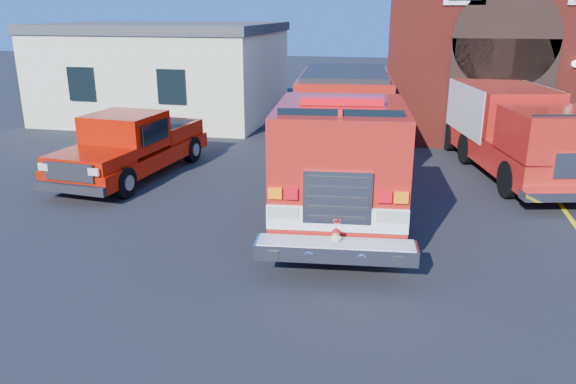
% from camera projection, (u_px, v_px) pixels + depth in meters
% --- Properties ---
extents(ground, '(100.00, 100.00, 0.00)m').
position_uv_depth(ground, '(299.00, 228.00, 13.36)').
color(ground, black).
rests_on(ground, ground).
extents(parking_stripe_mid, '(0.12, 3.00, 0.01)m').
position_uv_depth(parking_stripe_mid, '(553.00, 195.00, 15.76)').
color(parking_stripe_mid, yellow).
rests_on(parking_stripe_mid, ground).
extents(parking_stripe_far, '(0.12, 3.00, 0.01)m').
position_uv_depth(parking_stripe_far, '(532.00, 167.00, 18.54)').
color(parking_stripe_far, yellow).
rests_on(parking_stripe_far, ground).
extents(side_building, '(10.20, 8.20, 4.35)m').
position_uv_depth(side_building, '(166.00, 70.00, 26.56)').
color(side_building, beige).
rests_on(side_building, ground).
extents(fire_engine, '(3.96, 10.69, 3.22)m').
position_uv_depth(fire_engine, '(342.00, 137.00, 15.24)').
color(fire_engine, black).
rests_on(fire_engine, ground).
extents(pickup_truck, '(2.78, 6.31, 2.00)m').
position_uv_depth(pickup_truck, '(132.00, 146.00, 17.32)').
color(pickup_truck, black).
rests_on(pickup_truck, ground).
extents(secondary_truck, '(4.26, 8.38, 2.61)m').
position_uv_depth(secondary_truck, '(512.00, 127.00, 17.71)').
color(secondary_truck, black).
rests_on(secondary_truck, ground).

